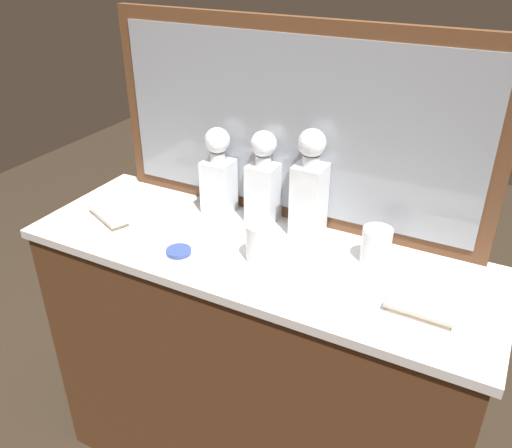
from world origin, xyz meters
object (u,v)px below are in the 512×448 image
(crystal_tumbler_rear, at_px, (261,244))
(silver_brush_front, at_px, (421,310))
(crystal_decanter_left, at_px, (309,193))
(crystal_tumbler_far_right, at_px, (376,247))
(crystal_decanter_far_right, at_px, (219,179))
(silver_brush_left, at_px, (109,216))
(crystal_decanter_far_left, at_px, (263,186))
(porcelain_dish, at_px, (179,251))

(crystal_tumbler_rear, xyz_separation_m, silver_brush_front, (0.43, -0.04, -0.04))
(crystal_decanter_left, height_order, crystal_tumbler_far_right, crystal_decanter_left)
(crystal_decanter_far_right, relative_size, silver_brush_front, 1.67)
(crystal_decanter_left, relative_size, silver_brush_left, 1.79)
(crystal_tumbler_far_right, height_order, silver_brush_left, crystal_tumbler_far_right)
(crystal_decanter_far_right, bearing_deg, crystal_decanter_far_left, 4.81)
(silver_brush_front, bearing_deg, porcelain_dish, -176.27)
(silver_brush_front, xyz_separation_m, porcelain_dish, (-0.65, -0.04, -0.01))
(silver_brush_front, distance_m, porcelain_dish, 0.65)
(crystal_tumbler_far_right, xyz_separation_m, crystal_tumbler_rear, (-0.27, -0.13, 0.00))
(crystal_tumbler_far_right, bearing_deg, crystal_tumbler_rear, -153.90)
(crystal_decanter_left, relative_size, crystal_tumbler_far_right, 3.20)
(crystal_decanter_left, distance_m, silver_brush_front, 0.46)
(crystal_decanter_far_left, height_order, silver_brush_left, crystal_decanter_far_left)
(crystal_tumbler_rear, relative_size, silver_brush_left, 0.61)
(crystal_tumbler_rear, bearing_deg, silver_brush_left, -178.10)
(crystal_decanter_far_right, bearing_deg, porcelain_dish, -83.32)
(silver_brush_left, bearing_deg, crystal_decanter_far_left, 27.80)
(silver_brush_front, bearing_deg, crystal_decanter_far_left, 155.81)
(crystal_decanter_left, distance_m, crystal_tumbler_far_right, 0.24)
(crystal_tumbler_far_right, xyz_separation_m, silver_brush_front, (0.16, -0.17, -0.03))
(silver_brush_left, bearing_deg, porcelain_dish, -11.49)
(silver_brush_front, bearing_deg, crystal_tumbler_far_right, 133.31)
(crystal_decanter_far_left, height_order, porcelain_dish, crystal_decanter_far_left)
(crystal_decanter_far_right, xyz_separation_m, crystal_tumbler_rear, (0.24, -0.19, -0.06))
(crystal_tumbler_rear, height_order, silver_brush_front, crystal_tumbler_rear)
(crystal_decanter_far_left, xyz_separation_m, porcelain_dish, (-0.12, -0.28, -0.11))
(crystal_decanter_far_right, xyz_separation_m, silver_brush_front, (0.68, -0.23, -0.10))
(crystal_tumbler_rear, xyz_separation_m, porcelain_dish, (-0.21, -0.08, -0.04))
(silver_brush_left, relative_size, silver_brush_front, 1.09)
(crystal_decanter_far_left, bearing_deg, crystal_tumbler_rear, -64.49)
(crystal_decanter_far_right, distance_m, crystal_tumbler_rear, 0.32)
(crystal_tumbler_far_right, distance_m, silver_brush_left, 0.80)
(crystal_decanter_left, xyz_separation_m, silver_brush_left, (-0.57, -0.21, -0.11))
(crystal_decanter_far_left, xyz_separation_m, silver_brush_left, (-0.42, -0.22, -0.10))
(silver_brush_left, bearing_deg, crystal_tumbler_far_right, 10.87)
(porcelain_dish, bearing_deg, crystal_decanter_left, 45.69)
(crystal_decanter_far_left, height_order, crystal_decanter_far_right, crystal_decanter_far_left)
(crystal_decanter_far_left, bearing_deg, porcelain_dish, -112.47)
(crystal_decanter_left, bearing_deg, silver_brush_front, -31.18)
(crystal_decanter_left, distance_m, crystal_tumbler_rear, 0.22)
(crystal_tumbler_rear, distance_m, silver_brush_left, 0.51)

